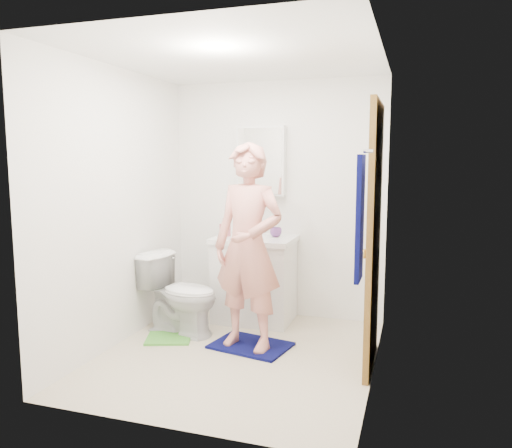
{
  "coord_description": "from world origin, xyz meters",
  "views": [
    {
      "loc": [
        1.36,
        -3.74,
        1.62
      ],
      "look_at": [
        0.08,
        0.25,
        1.07
      ],
      "focal_mm": 35.0,
      "sensor_mm": 36.0,
      "label": 1
    }
  ],
  "objects_px": {
    "medicine_cabinet": "(261,161)",
    "toothbrush_cup": "(276,232)",
    "towel": "(360,218)",
    "toilet": "(181,294)",
    "vanity_cabinet": "(255,281)",
    "man": "(248,247)",
    "soap_dispenser": "(225,227)"
  },
  "relations": [
    {
      "from": "towel",
      "to": "soap_dispenser",
      "type": "distance_m",
      "value": 2.1
    },
    {
      "from": "soap_dispenser",
      "to": "man",
      "type": "xyz_separation_m",
      "value": [
        0.49,
        -0.72,
        -0.05
      ]
    },
    {
      "from": "toilet",
      "to": "vanity_cabinet",
      "type": "bearing_deg",
      "value": -33.09
    },
    {
      "from": "vanity_cabinet",
      "to": "toilet",
      "type": "relative_size",
      "value": 1.07
    },
    {
      "from": "man",
      "to": "vanity_cabinet",
      "type": "bearing_deg",
      "value": 115.95
    },
    {
      "from": "medicine_cabinet",
      "to": "soap_dispenser",
      "type": "height_order",
      "value": "medicine_cabinet"
    },
    {
      "from": "vanity_cabinet",
      "to": "medicine_cabinet",
      "type": "distance_m",
      "value": 1.22
    },
    {
      "from": "towel",
      "to": "toilet",
      "type": "xyz_separation_m",
      "value": [
        -1.72,
        0.92,
        -0.88
      ]
    },
    {
      "from": "towel",
      "to": "toilet",
      "type": "bearing_deg",
      "value": 151.85
    },
    {
      "from": "vanity_cabinet",
      "to": "towel",
      "type": "distance_m",
      "value": 2.08
    },
    {
      "from": "toilet",
      "to": "medicine_cabinet",
      "type": "bearing_deg",
      "value": -23.72
    },
    {
      "from": "towel",
      "to": "toilet",
      "type": "height_order",
      "value": "towel"
    },
    {
      "from": "medicine_cabinet",
      "to": "toilet",
      "type": "relative_size",
      "value": 0.94
    },
    {
      "from": "towel",
      "to": "toilet",
      "type": "relative_size",
      "value": 1.07
    },
    {
      "from": "towel",
      "to": "toothbrush_cup",
      "type": "height_order",
      "value": "towel"
    },
    {
      "from": "toilet",
      "to": "soap_dispenser",
      "type": "bearing_deg",
      "value": -13.75
    },
    {
      "from": "medicine_cabinet",
      "to": "toilet",
      "type": "xyz_separation_m",
      "value": [
        -0.54,
        -0.79,
        -1.23
      ]
    },
    {
      "from": "medicine_cabinet",
      "to": "toothbrush_cup",
      "type": "distance_m",
      "value": 0.75
    },
    {
      "from": "vanity_cabinet",
      "to": "toilet",
      "type": "xyz_separation_m",
      "value": [
        -0.54,
        -0.56,
        -0.03
      ]
    },
    {
      "from": "towel",
      "to": "toothbrush_cup",
      "type": "xyz_separation_m",
      "value": [
        -0.98,
        1.56,
        -0.35
      ]
    },
    {
      "from": "medicine_cabinet",
      "to": "toilet",
      "type": "distance_m",
      "value": 1.56
    },
    {
      "from": "towel",
      "to": "man",
      "type": "distance_m",
      "value": 1.28
    },
    {
      "from": "vanity_cabinet",
      "to": "toilet",
      "type": "distance_m",
      "value": 0.78
    },
    {
      "from": "toilet",
      "to": "soap_dispenser",
      "type": "xyz_separation_m",
      "value": [
        0.24,
        0.53,
        0.57
      ]
    },
    {
      "from": "medicine_cabinet",
      "to": "towel",
      "type": "relative_size",
      "value": 0.87
    },
    {
      "from": "medicine_cabinet",
      "to": "toothbrush_cup",
      "type": "relative_size",
      "value": 5.97
    },
    {
      "from": "towel",
      "to": "vanity_cabinet",
      "type": "bearing_deg",
      "value": 128.47
    },
    {
      "from": "man",
      "to": "medicine_cabinet",
      "type": "bearing_deg",
      "value": 112.8
    },
    {
      "from": "man",
      "to": "towel",
      "type": "bearing_deg",
      "value": -24.55
    },
    {
      "from": "toothbrush_cup",
      "to": "man",
      "type": "relative_size",
      "value": 0.07
    },
    {
      "from": "toilet",
      "to": "man",
      "type": "distance_m",
      "value": 0.92
    },
    {
      "from": "medicine_cabinet",
      "to": "man",
      "type": "height_order",
      "value": "medicine_cabinet"
    }
  ]
}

